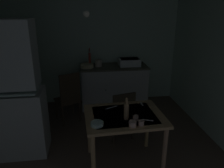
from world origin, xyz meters
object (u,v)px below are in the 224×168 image
Objects in this scene: hutch_cabinet at (5,97)px; hand_pump at (90,58)px; serving_bowl_wide at (97,124)px; teacup_mint at (133,124)px; mixing_bowl_counter at (87,66)px; glass_bottle at (126,111)px; dining_table at (124,122)px; sink_basin at (129,62)px; chair_far_side at (121,113)px; chair_by_counter at (69,97)px.

hutch_cabinet is 5.00× the size of hand_pump.
teacup_mint is (0.41, -0.08, 0.01)m from serving_bowl_wide.
serving_bowl_wide is (1.23, -0.70, -0.12)m from hutch_cabinet.
hutch_cabinet is 1.42m from serving_bowl_wide.
teacup_mint is (0.47, -2.22, -0.14)m from mixing_bowl_counter.
hand_pump is 2.25m from serving_bowl_wide.
teacup_mint is 0.32× the size of glass_bottle.
glass_bottle reaches higher than serving_bowl_wide.
mixing_bowl_counter is 2.07m from glass_bottle.
glass_bottle is (0.00, -0.11, 0.22)m from dining_table.
sink_basin reaches higher than dining_table.
glass_bottle is at bearing -102.73° from sink_basin.
hand_pump reaches higher than sink_basin.
teacup_mint is (1.64, -0.78, -0.11)m from hutch_cabinet.
hand_pump reaches higher than mixing_bowl_counter.
mixing_bowl_counter is at bearing 102.00° from glass_bottle.
sink_basin reaches higher than chair_far_side.
hand_pump reaches higher than dining_table.
dining_table is 0.34m from teacup_mint.
hand_pump is at bearing 56.54° from mixing_bowl_counter.
chair_by_counter is at bearing 105.64° from serving_bowl_wide.
dining_table is (0.43, -1.91, -0.28)m from mixing_bowl_counter.
chair_far_side is (0.50, -1.28, -0.48)m from mixing_bowl_counter.
hand_pump is at bearing 99.95° from teacup_mint.
hand_pump is at bearing 99.83° from glass_bottle.
teacup_mint is at bearing -82.39° from dining_table.
hand_pump reaches higher than chair_by_counter.
glass_bottle is at bearing -80.17° from hand_pump.
teacup_mint reaches higher than serving_bowl_wide.
mixing_bowl_counter is 2.14m from serving_bowl_wide.
hutch_cabinet is 1.86m from mixing_bowl_counter.
teacup_mint is at bearing -78.06° from mixing_bowl_counter.
teacup_mint is (0.41, -2.31, -0.27)m from hand_pump.
hutch_cabinet is 4.43× the size of sink_basin.
dining_table is at bearing -103.53° from sink_basin.
mixing_bowl_counter is (-0.06, -0.10, -0.13)m from hand_pump.
hutch_cabinet reaches higher than chair_far_side.
glass_bottle is at bearing -88.64° from dining_table.
hutch_cabinet reaches higher than mixing_bowl_counter.
chair_by_counter is 10.92× the size of teacup_mint.
mixing_bowl_counter is 0.96× the size of glass_bottle.
sink_basin is 1.51m from chair_by_counter.
hand_pump reaches higher than serving_bowl_wide.
hutch_cabinet is 1.98× the size of chair_by_counter.
sink_basin is at bearing 76.47° from dining_table.
hand_pump reaches higher than teacup_mint.
hutch_cabinet is at bearing -174.61° from chair_far_side.
sink_basin is 1.13× the size of hand_pump.
chair_by_counter is (0.80, 0.83, -0.41)m from hutch_cabinet.
mixing_bowl_counter reaches higher than serving_bowl_wide.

